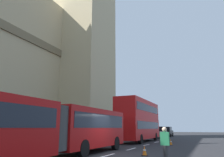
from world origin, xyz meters
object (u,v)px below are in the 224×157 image
Objects in this scene: articulated_bus at (46,126)px; traffic_cone_west at (145,151)px; sedan_lead at (159,132)px; traffic_cone_middle at (171,142)px; pedestrian_near_cones at (165,144)px; sedan_trailing at (167,132)px; double_decker_bus at (139,119)px.

articulated_bus is 6.09m from traffic_cone_west.
sedan_lead is 7.59× the size of traffic_cone_west.
traffic_cone_middle is (9.15, -0.12, 0.00)m from traffic_cone_west.
traffic_cone_west is 0.34× the size of pedestrian_near_cones.
traffic_cone_west is 1.00× the size of traffic_cone_middle.
traffic_cone_west is 3.48m from pedestrian_near_cones.
sedan_trailing is at bearing 10.83° from traffic_cone_middle.
traffic_cone_middle is at bearing -169.17° from sedan_trailing.
articulated_bus is at bearing 102.97° from pedestrian_near_cones.
articulated_bus is at bearing 162.59° from traffic_cone_middle.
double_decker_bus is 18.69× the size of traffic_cone_middle.
sedan_lead is (10.64, -0.18, -1.80)m from double_decker_bus.
sedan_trailing is at bearing -0.45° from articulated_bus.
pedestrian_near_cones is at bearing -159.24° from double_decker_bus.
sedan_lead is 1.00× the size of sedan_trailing.
traffic_cone_middle is (-14.14, -4.03, -0.63)m from sedan_lead.
pedestrian_near_cones is at bearing -148.11° from traffic_cone_west.
sedan_lead is 23.63m from traffic_cone_west.
traffic_cone_west is at bearing 31.89° from pedestrian_near_cones.
double_decker_bus is at bearing 179.10° from sedan_trailing.
articulated_bus is 34.05m from sedan_trailing.
traffic_cone_middle is 12.20m from pedestrian_near_cones.
sedan_trailing reaches higher than traffic_cone_west.
articulated_bus reaches higher than pedestrian_near_cones.
traffic_cone_middle is (13.42, -4.21, -1.46)m from articulated_bus.
double_decker_bus is 13.52m from traffic_cone_west.
sedan_trailing is at bearing -0.90° from double_decker_bus.
articulated_bus is 6.11m from pedestrian_near_cones.
double_decker_bus is at bearing 179.00° from sedan_lead.
sedan_lead is at bearing -1.00° from double_decker_bus.
pedestrian_near_cones is at bearing -170.22° from sedan_trailing.
articulated_bus reaches higher than sedan_trailing.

